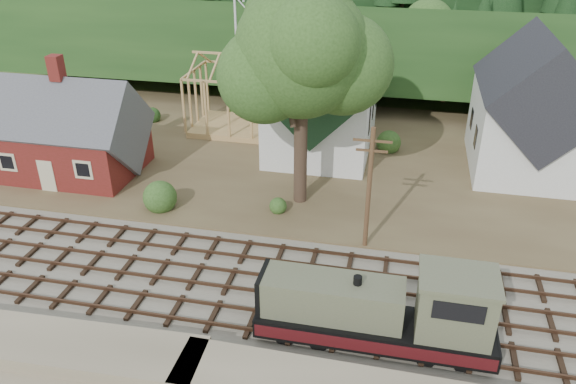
% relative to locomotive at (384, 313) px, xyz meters
% --- Properties ---
extents(ground, '(140.00, 140.00, 0.00)m').
position_rel_locomotive_xyz_m(ground, '(-8.58, 3.00, -2.00)').
color(ground, '#384C1E').
rests_on(ground, ground).
extents(railroad_bed, '(64.00, 11.00, 0.16)m').
position_rel_locomotive_xyz_m(railroad_bed, '(-8.58, 3.00, -1.92)').
color(railroad_bed, '#726B5B').
rests_on(railroad_bed, ground).
extents(village_flat, '(64.00, 26.00, 0.30)m').
position_rel_locomotive_xyz_m(village_flat, '(-8.58, 21.00, -1.85)').
color(village_flat, brown).
rests_on(village_flat, ground).
extents(hillside, '(70.00, 28.96, 12.74)m').
position_rel_locomotive_xyz_m(hillside, '(-8.58, 45.00, -2.00)').
color(hillside, '#1E3F19').
rests_on(hillside, ground).
extents(ridge, '(80.00, 20.00, 12.00)m').
position_rel_locomotive_xyz_m(ridge, '(-8.58, 61.00, -2.00)').
color(ridge, black).
rests_on(ridge, ground).
extents(depot, '(10.80, 7.41, 9.00)m').
position_rel_locomotive_xyz_m(depot, '(-24.58, 14.00, 1.22)').
color(depot, '#591D14').
rests_on(depot, village_flat).
extents(church, '(8.40, 15.17, 13.00)m').
position_rel_locomotive_xyz_m(church, '(-6.58, 22.68, 3.18)').
color(church, silver).
rests_on(church, village_flat).
extents(farmhouse, '(8.40, 10.80, 10.60)m').
position_rel_locomotive_xyz_m(farmhouse, '(9.42, 22.00, 2.87)').
color(farmhouse, silver).
rests_on(farmhouse, village_flat).
extents(timber_frame, '(8.20, 6.20, 6.99)m').
position_rel_locomotive_xyz_m(timber_frame, '(-14.58, 25.00, 1.27)').
color(timber_frame, tan).
rests_on(timber_frame, village_flat).
extents(lattice_tower, '(3.20, 3.20, 12.12)m').
position_rel_locomotive_xyz_m(lattice_tower, '(-14.58, 31.00, 8.04)').
color(lattice_tower, silver).
rests_on(lattice_tower, village_flat).
extents(big_tree, '(10.90, 8.40, 14.70)m').
position_rel_locomotive_xyz_m(big_tree, '(-6.41, 13.08, 8.22)').
color(big_tree, '#38281E').
rests_on(big_tree, village_flat).
extents(telegraph_pole_near, '(2.20, 0.28, 8.00)m').
position_rel_locomotive_xyz_m(telegraph_pole_near, '(-1.58, 8.20, 2.25)').
color(telegraph_pole_near, '#4C331E').
rests_on(telegraph_pole_near, ground).
extents(locomotive, '(11.06, 2.76, 4.45)m').
position_rel_locomotive_xyz_m(locomotive, '(0.00, 0.00, 0.00)').
color(locomotive, black).
rests_on(locomotive, railroad_bed).
extents(car_blue, '(2.08, 3.98, 1.29)m').
position_rel_locomotive_xyz_m(car_blue, '(-22.48, 12.46, -1.05)').
color(car_blue, '#607ECE').
rests_on(car_blue, village_flat).
extents(car_green, '(4.22, 2.21, 1.32)m').
position_rel_locomotive_xyz_m(car_green, '(-27.56, 13.10, -1.03)').
color(car_green, '#7FA471').
rests_on(car_green, village_flat).
extents(car_red, '(4.86, 3.57, 1.23)m').
position_rel_locomotive_xyz_m(car_red, '(11.37, 20.09, -1.08)').
color(car_red, '#B20E10').
rests_on(car_red, village_flat).
extents(patio_set, '(2.36, 2.36, 2.62)m').
position_rel_locomotive_xyz_m(patio_set, '(-26.19, 12.09, 0.54)').
color(patio_set, silver).
rests_on(patio_set, village_flat).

